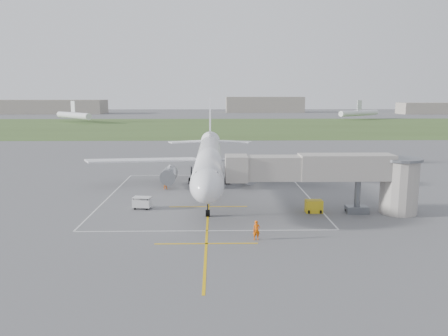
{
  "coord_description": "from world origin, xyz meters",
  "views": [
    {
      "loc": [
        0.84,
        -64.27,
        14.26
      ],
      "look_at": [
        2.15,
        -4.0,
        4.0
      ],
      "focal_mm": 35.0,
      "sensor_mm": 36.0,
      "label": 1
    }
  ],
  "objects_px": {
    "airliner": "(209,160)",
    "gpu_unit": "(314,206)",
    "baggage_cart": "(142,203)",
    "ramp_worker_wing": "(165,183)",
    "ramp_worker_nose": "(256,230)",
    "jet_bridge": "(339,175)"
  },
  "relations": [
    {
      "from": "jet_bridge",
      "to": "ramp_worker_wing",
      "type": "xyz_separation_m",
      "value": [
        -22.38,
        14.12,
        -3.86
      ]
    },
    {
      "from": "baggage_cart",
      "to": "ramp_worker_wing",
      "type": "relative_size",
      "value": 1.35
    },
    {
      "from": "gpu_unit",
      "to": "ramp_worker_wing",
      "type": "relative_size",
      "value": 1.16
    },
    {
      "from": "gpu_unit",
      "to": "baggage_cart",
      "type": "xyz_separation_m",
      "value": [
        -21.18,
        2.12,
        0.03
      ]
    },
    {
      "from": "baggage_cart",
      "to": "ramp_worker_nose",
      "type": "xyz_separation_m",
      "value": [
        13.23,
        -12.09,
        0.2
      ]
    },
    {
      "from": "jet_bridge",
      "to": "gpu_unit",
      "type": "xyz_separation_m",
      "value": [
        -2.82,
        0.5,
        -3.99
      ]
    },
    {
      "from": "ramp_worker_wing",
      "to": "baggage_cart",
      "type": "bearing_deg",
      "value": 98.51
    },
    {
      "from": "airliner",
      "to": "gpu_unit",
      "type": "bearing_deg",
      "value": -46.83
    },
    {
      "from": "airliner",
      "to": "ramp_worker_nose",
      "type": "height_order",
      "value": "airliner"
    },
    {
      "from": "baggage_cart",
      "to": "jet_bridge",
      "type": "bearing_deg",
      "value": 4.12
    },
    {
      "from": "ramp_worker_nose",
      "to": "baggage_cart",
      "type": "bearing_deg",
      "value": 134.12
    },
    {
      "from": "airliner",
      "to": "ramp_worker_wing",
      "type": "bearing_deg",
      "value": -178.84
    },
    {
      "from": "baggage_cart",
      "to": "ramp_worker_wing",
      "type": "distance_m",
      "value": 11.61
    },
    {
      "from": "gpu_unit",
      "to": "ramp_worker_nose",
      "type": "xyz_separation_m",
      "value": [
        -7.95,
        -9.97,
        0.22
      ]
    },
    {
      "from": "gpu_unit",
      "to": "baggage_cart",
      "type": "distance_m",
      "value": 21.29
    },
    {
      "from": "gpu_unit",
      "to": "ramp_worker_nose",
      "type": "height_order",
      "value": "ramp_worker_nose"
    },
    {
      "from": "baggage_cart",
      "to": "gpu_unit",
      "type": "bearing_deg",
      "value": 4.63
    },
    {
      "from": "ramp_worker_wing",
      "to": "gpu_unit",
      "type": "bearing_deg",
      "value": 161.71
    },
    {
      "from": "jet_bridge",
      "to": "ramp_worker_wing",
      "type": "distance_m",
      "value": 26.74
    },
    {
      "from": "jet_bridge",
      "to": "ramp_worker_nose",
      "type": "xyz_separation_m",
      "value": [
        -10.78,
        -9.47,
        -3.77
      ]
    },
    {
      "from": "airliner",
      "to": "baggage_cart",
      "type": "relative_size",
      "value": 19.49
    },
    {
      "from": "airliner",
      "to": "jet_bridge",
      "type": "relative_size",
      "value": 2.0
    }
  ]
}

